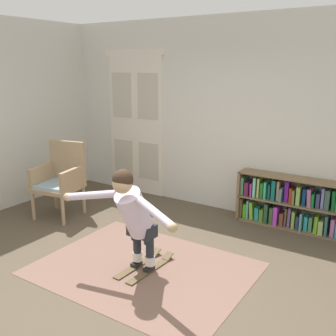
# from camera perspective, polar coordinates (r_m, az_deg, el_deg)

# --- Properties ---
(ground_plane) EXTENTS (7.20, 7.20, 0.00)m
(ground_plane) POSITION_cam_1_polar(r_m,az_deg,el_deg) (4.27, -6.54, -16.28)
(ground_plane) COLOR brown
(back_wall) EXTENTS (6.00, 0.10, 2.90)m
(back_wall) POSITION_cam_1_polar(r_m,az_deg,el_deg) (5.94, 9.24, 7.35)
(back_wall) COLOR silver
(back_wall) RESTS_ON ground
(double_door) EXTENTS (1.22, 0.05, 2.45)m
(double_door) POSITION_cam_1_polar(r_m,az_deg,el_deg) (6.82, -4.72, 6.56)
(double_door) COLOR silver
(double_door) RESTS_ON ground
(rug) EXTENTS (2.30, 1.75, 0.01)m
(rug) POSITION_cam_1_polar(r_m,az_deg,el_deg) (4.51, -3.54, -14.36)
(rug) COLOR #79594C
(rug) RESTS_ON ground
(bookshelf) EXTENTS (1.63, 0.30, 0.73)m
(bookshelf) POSITION_cam_1_polar(r_m,az_deg,el_deg) (5.66, 17.90, -5.20)
(bookshelf) COLOR brown
(bookshelf) RESTS_ON ground
(wicker_chair) EXTENTS (0.70, 0.70, 1.10)m
(wicker_chair) POSITION_cam_1_polar(r_m,az_deg,el_deg) (6.01, -15.37, -1.35)
(wicker_chair) COLOR tan
(wicker_chair) RESTS_ON ground
(skis_pair) EXTENTS (0.31, 0.76, 0.07)m
(skis_pair) POSITION_cam_1_polar(r_m,az_deg,el_deg) (4.52, -3.31, -14.00)
(skis_pair) COLOR brown
(skis_pair) RESTS_ON rug
(person_skier) EXTENTS (1.48, 0.63, 1.14)m
(person_skier) POSITION_cam_1_polar(r_m,az_deg,el_deg) (4.09, -5.13, -6.39)
(person_skier) COLOR white
(person_skier) RESTS_ON skis_pair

